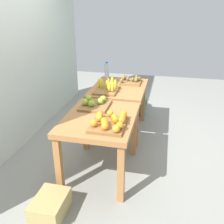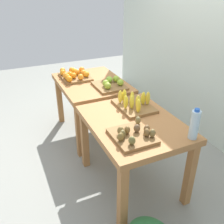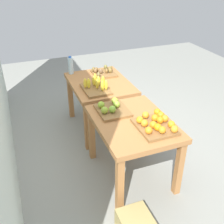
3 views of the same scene
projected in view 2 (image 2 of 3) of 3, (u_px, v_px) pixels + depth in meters
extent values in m
plane|color=gray|center=(109.00, 152.00, 3.10)|extent=(8.00, 8.00, 0.00)
cube|color=silver|center=(214.00, 19.00, 2.89)|extent=(4.40, 0.12, 3.00)
cube|color=#A86E3D|center=(91.00, 84.00, 3.21)|extent=(1.04, 0.80, 0.06)
cube|color=#A86E3D|center=(60.00, 101.00, 3.63)|extent=(0.07, 0.07, 0.69)
cube|color=#A86E3D|center=(79.00, 131.00, 2.89)|extent=(0.07, 0.07, 0.69)
cube|color=#A86E3D|center=(102.00, 93.00, 3.88)|extent=(0.07, 0.07, 0.69)
cube|color=#A86E3D|center=(131.00, 119.00, 3.14)|extent=(0.07, 0.07, 0.69)
cube|color=#A86E3D|center=(134.00, 124.00, 2.31)|extent=(1.04, 0.80, 0.06)
cube|color=#A86E3D|center=(85.00, 140.00, 2.73)|extent=(0.07, 0.07, 0.69)
cube|color=#A86E3D|center=(122.00, 199.00, 1.99)|extent=(0.07, 0.07, 0.69)
cube|color=#A86E3D|center=(138.00, 127.00, 2.98)|extent=(0.07, 0.07, 0.69)
cube|color=#A86E3D|center=(190.00, 175.00, 2.24)|extent=(0.07, 0.07, 0.69)
cube|color=brown|center=(75.00, 77.00, 3.30)|extent=(0.44, 0.36, 0.03)
sphere|color=orange|center=(86.00, 74.00, 3.24)|extent=(0.11, 0.11, 0.08)
sphere|color=orange|center=(83.00, 73.00, 3.29)|extent=(0.10, 0.10, 0.08)
sphere|color=orange|center=(74.00, 76.00, 3.19)|extent=(0.10, 0.10, 0.08)
sphere|color=orange|center=(70.00, 74.00, 3.23)|extent=(0.10, 0.10, 0.08)
sphere|color=orange|center=(72.00, 70.00, 3.39)|extent=(0.10, 0.10, 0.08)
sphere|color=orange|center=(81.00, 77.00, 3.15)|extent=(0.10, 0.10, 0.08)
sphere|color=orange|center=(68.00, 77.00, 3.14)|extent=(0.08, 0.08, 0.08)
sphere|color=orange|center=(82.00, 70.00, 3.41)|extent=(0.10, 0.10, 0.08)
sphere|color=orange|center=(69.00, 79.00, 3.08)|extent=(0.09, 0.09, 0.08)
sphere|color=orange|center=(77.00, 72.00, 3.31)|extent=(0.11, 0.11, 0.08)
sphere|color=orange|center=(66.00, 75.00, 3.20)|extent=(0.09, 0.09, 0.08)
sphere|color=orange|center=(63.00, 73.00, 3.30)|extent=(0.10, 0.10, 0.08)
sphere|color=orange|center=(74.00, 71.00, 3.35)|extent=(0.10, 0.10, 0.08)
sphere|color=orange|center=(63.00, 70.00, 3.37)|extent=(0.09, 0.09, 0.08)
cube|color=brown|center=(109.00, 86.00, 3.02)|extent=(0.40, 0.34, 0.03)
sphere|color=#88BA39|center=(109.00, 80.00, 3.06)|extent=(0.10, 0.10, 0.08)
sphere|color=#95AD32|center=(108.00, 86.00, 2.88)|extent=(0.09, 0.09, 0.08)
sphere|color=#8EB036|center=(106.00, 83.00, 2.95)|extent=(0.11, 0.11, 0.08)
sphere|color=#8FAF33|center=(116.00, 79.00, 3.08)|extent=(0.10, 0.10, 0.08)
sphere|color=#92B733|center=(120.00, 82.00, 2.97)|extent=(0.09, 0.09, 0.08)
cube|color=brown|center=(134.00, 106.00, 2.53)|extent=(0.44, 0.32, 0.03)
ellipsoid|color=yellow|center=(124.00, 96.00, 2.55)|extent=(0.05, 0.06, 0.14)
ellipsoid|color=yellow|center=(120.00, 97.00, 2.53)|extent=(0.06, 0.06, 0.14)
ellipsoid|color=yellow|center=(132.00, 98.00, 2.51)|extent=(0.06, 0.06, 0.14)
ellipsoid|color=yellow|center=(148.00, 98.00, 2.50)|extent=(0.06, 0.06, 0.14)
ellipsoid|color=yellow|center=(126.00, 102.00, 2.42)|extent=(0.06, 0.07, 0.14)
ellipsoid|color=yellow|center=(138.00, 102.00, 2.43)|extent=(0.06, 0.07, 0.14)
ellipsoid|color=yellow|center=(143.00, 98.00, 2.50)|extent=(0.06, 0.06, 0.14)
ellipsoid|color=yellow|center=(138.00, 106.00, 2.35)|extent=(0.05, 0.05, 0.14)
ellipsoid|color=yellow|center=(132.00, 102.00, 2.42)|extent=(0.06, 0.05, 0.14)
cube|color=brown|center=(132.00, 136.00, 2.04)|extent=(0.36, 0.32, 0.03)
ellipsoid|color=brown|center=(147.00, 129.00, 2.05)|extent=(0.06, 0.07, 0.07)
ellipsoid|color=olive|center=(138.00, 120.00, 2.17)|extent=(0.07, 0.06, 0.07)
ellipsoid|color=brown|center=(137.00, 128.00, 2.05)|extent=(0.06, 0.07, 0.07)
ellipsoid|color=brown|center=(127.00, 130.00, 2.03)|extent=(0.07, 0.06, 0.07)
ellipsoid|color=brown|center=(123.00, 134.00, 1.98)|extent=(0.07, 0.07, 0.07)
ellipsoid|color=brown|center=(153.00, 133.00, 1.99)|extent=(0.07, 0.07, 0.07)
ellipsoid|color=brown|center=(121.00, 137.00, 1.94)|extent=(0.07, 0.07, 0.07)
ellipsoid|color=olive|center=(121.00, 131.00, 2.02)|extent=(0.06, 0.06, 0.07)
ellipsoid|color=brown|center=(147.00, 133.00, 2.00)|extent=(0.06, 0.05, 0.07)
ellipsoid|color=brown|center=(132.00, 141.00, 1.90)|extent=(0.07, 0.07, 0.07)
cylinder|color=silver|center=(194.00, 125.00, 1.99)|extent=(0.07, 0.07, 0.25)
cylinder|color=blue|center=(197.00, 110.00, 1.93)|extent=(0.04, 0.04, 0.02)
cube|color=tan|center=(93.00, 99.00, 4.25)|extent=(0.40, 0.30, 0.21)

